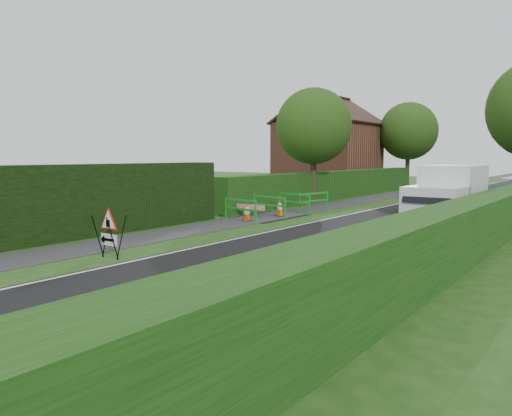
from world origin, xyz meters
The scene contains 21 objects.
ground centered at (0.00, 0.00, 0.00)m, with size 120.00×120.00×0.00m, color #1C4012.
road_surface centered at (2.50, 35.00, 0.00)m, with size 6.00×90.00×0.02m, color black.
footpath centered at (-3.00, 35.00, 0.01)m, with size 2.00×90.00×0.02m, color #2D2D30.
hedge_west_near centered at (-5.00, 0.00, 0.00)m, with size 1.10×18.00×2.50m, color black.
hedge_west_far centered at (-5.00, 22.00, 0.00)m, with size 1.00×24.00×1.80m, color #14380F.
house_west centered at (-10.00, 30.00, 2.90)m, with size 7.50×7.40×7.88m.
tree_nw centered at (-4.60, 18.00, 4.48)m, with size 4.40×4.40×6.70m.
tree_fw centered at (-4.60, 34.00, 4.83)m, with size 4.80×4.80×7.24m.
triangle_sign centered at (-1.19, 0.83, 0.82)m, with size 0.82×0.82×1.18m.
works_van centered at (4.29, 13.47, 1.27)m, with size 2.09×5.27×2.39m.
traffic_cone_0 centered at (4.90, 11.10, 0.39)m, with size 0.38×0.38×0.79m.
traffic_cone_1 centered at (5.56, 13.58, 0.39)m, with size 0.38×0.38×0.79m.
traffic_cone_2 centered at (4.87, 15.33, 0.39)m, with size 0.38×0.38×0.79m.
traffic_cone_3 centered at (-2.87, 9.30, 0.39)m, with size 0.38×0.38×0.79m.
traffic_cone_4 centered at (-2.66, 11.50, 0.39)m, with size 0.38×0.38×0.79m.
ped_barrier_0 centered at (-2.99, 8.97, 0.63)m, with size 2.09×0.80×1.00m.
ped_barrier_1 centered at (-2.92, 11.03, 0.63)m, with size 2.09×0.73×1.00m.
ped_barrier_2 centered at (-2.84, 13.06, 0.63)m, with size 2.09×0.77×1.00m.
ped_barrier_3 centered at (-2.32, 14.09, 0.63)m, with size 0.81×2.09×1.00m.
redwhite_plank centered at (-3.66, 10.61, 0.00)m, with size 1.50×0.04×0.25m, color red.
hatchback_car centered at (1.36, 25.12, 0.67)m, with size 1.57×3.91×1.33m, color silver.
Camera 1 is at (9.90, -7.57, 2.79)m, focal length 35.00 mm.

